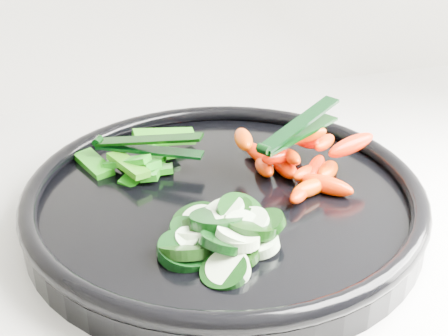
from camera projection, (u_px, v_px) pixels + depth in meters
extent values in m
cube|color=silver|center=(222.00, 221.00, 0.62)|extent=(2.02, 0.62, 0.03)
cylinder|color=black|center=(224.00, 207.00, 0.59)|extent=(0.43, 0.43, 0.02)
torus|color=black|center=(224.00, 191.00, 0.58)|extent=(0.44, 0.44, 0.02)
cylinder|color=black|center=(224.00, 271.00, 0.48)|extent=(0.05, 0.05, 0.02)
cylinder|color=beige|center=(228.00, 269.00, 0.48)|extent=(0.05, 0.05, 0.02)
cylinder|color=black|center=(186.00, 250.00, 0.50)|extent=(0.05, 0.05, 0.03)
cylinder|color=#E3F6C5|center=(191.00, 235.00, 0.52)|extent=(0.03, 0.03, 0.02)
cylinder|color=black|center=(190.00, 233.00, 0.52)|extent=(0.05, 0.05, 0.02)
cylinder|color=#D6F3C2|center=(192.00, 242.00, 0.51)|extent=(0.04, 0.04, 0.02)
cylinder|color=black|center=(237.00, 255.00, 0.50)|extent=(0.05, 0.05, 0.02)
cylinder|color=beige|center=(259.00, 244.00, 0.51)|extent=(0.04, 0.04, 0.02)
cylinder|color=black|center=(196.00, 219.00, 0.54)|extent=(0.05, 0.05, 0.02)
cylinder|color=beige|center=(199.00, 218.00, 0.54)|extent=(0.04, 0.04, 0.02)
cylinder|color=black|center=(196.00, 243.00, 0.51)|extent=(0.07, 0.07, 0.02)
cylinder|color=#D6F2C1|center=(180.00, 243.00, 0.51)|extent=(0.04, 0.04, 0.01)
cylinder|color=black|center=(187.00, 251.00, 0.50)|extent=(0.07, 0.07, 0.02)
cylinder|color=#D5EEBE|center=(183.00, 252.00, 0.50)|extent=(0.05, 0.05, 0.02)
cylinder|color=black|center=(190.00, 241.00, 0.51)|extent=(0.05, 0.05, 0.03)
cylinder|color=#D6EFBF|center=(197.00, 243.00, 0.51)|extent=(0.03, 0.03, 0.02)
cylinder|color=black|center=(264.00, 224.00, 0.52)|extent=(0.05, 0.05, 0.02)
cylinder|color=beige|center=(250.00, 224.00, 0.52)|extent=(0.04, 0.04, 0.02)
cylinder|color=black|center=(217.00, 219.00, 0.52)|extent=(0.06, 0.06, 0.02)
cylinder|color=#DFF4C3|center=(215.00, 218.00, 0.53)|extent=(0.03, 0.03, 0.01)
cylinder|color=black|center=(223.00, 242.00, 0.50)|extent=(0.05, 0.04, 0.03)
cylinder|color=#D2EFBF|center=(237.00, 238.00, 0.50)|extent=(0.04, 0.04, 0.03)
cylinder|color=black|center=(240.00, 214.00, 0.53)|extent=(0.06, 0.05, 0.03)
cylinder|color=#DDF8C6|center=(242.00, 228.00, 0.51)|extent=(0.04, 0.04, 0.02)
cylinder|color=black|center=(232.00, 212.00, 0.53)|extent=(0.04, 0.04, 0.02)
cylinder|color=#D1EFBF|center=(225.00, 211.00, 0.53)|extent=(0.04, 0.04, 0.02)
cylinder|color=black|center=(252.00, 225.00, 0.52)|extent=(0.07, 0.07, 0.02)
cylinder|color=beige|center=(240.00, 241.00, 0.50)|extent=(0.04, 0.04, 0.02)
ellipsoid|color=#FF2500|center=(315.00, 171.00, 0.61)|extent=(0.04, 0.05, 0.03)
ellipsoid|color=#DA4A00|center=(311.00, 188.00, 0.58)|extent=(0.05, 0.04, 0.02)
ellipsoid|color=#F94E00|center=(327.00, 185.00, 0.59)|extent=(0.05, 0.05, 0.02)
ellipsoid|color=#E64900|center=(264.00, 167.00, 0.62)|extent=(0.02, 0.05, 0.03)
ellipsoid|color=#FF6300|center=(328.00, 171.00, 0.61)|extent=(0.05, 0.05, 0.03)
ellipsoid|color=#FE3E00|center=(285.00, 167.00, 0.62)|extent=(0.02, 0.05, 0.02)
ellipsoid|color=red|center=(300.00, 194.00, 0.57)|extent=(0.04, 0.04, 0.02)
ellipsoid|color=#FF2E00|center=(308.00, 173.00, 0.61)|extent=(0.05, 0.03, 0.02)
ellipsoid|color=#F93000|center=(258.00, 154.00, 0.64)|extent=(0.03, 0.05, 0.02)
ellipsoid|color=#E30C00|center=(304.00, 140.00, 0.64)|extent=(0.03, 0.06, 0.03)
ellipsoid|color=#FF3300|center=(291.00, 157.00, 0.61)|extent=(0.02, 0.04, 0.02)
ellipsoid|color=#FF2E00|center=(278.00, 157.00, 0.61)|extent=(0.05, 0.03, 0.02)
ellipsoid|color=#F84F00|center=(324.00, 142.00, 0.63)|extent=(0.04, 0.04, 0.02)
ellipsoid|color=#DF3500|center=(303.00, 135.00, 0.62)|extent=(0.05, 0.03, 0.03)
ellipsoid|color=#E05A00|center=(243.00, 139.00, 0.61)|extent=(0.02, 0.05, 0.02)
ellipsoid|color=#E15900|center=(288.00, 138.00, 0.61)|extent=(0.04, 0.02, 0.02)
ellipsoid|color=#FF1800|center=(351.00, 145.00, 0.60)|extent=(0.06, 0.03, 0.02)
cube|color=#09680A|center=(153.00, 170.00, 0.62)|extent=(0.03, 0.05, 0.02)
cube|color=#0D6209|center=(156.00, 158.00, 0.64)|extent=(0.05, 0.05, 0.03)
cube|color=#126209|center=(165.00, 151.00, 0.66)|extent=(0.03, 0.05, 0.02)
cube|color=#176D0A|center=(153.00, 171.00, 0.62)|extent=(0.04, 0.02, 0.01)
cube|color=#0A6809|center=(144.00, 168.00, 0.62)|extent=(0.06, 0.06, 0.02)
cube|color=#10730A|center=(94.00, 164.00, 0.63)|extent=(0.04, 0.06, 0.01)
cube|color=#0A6F10|center=(134.00, 164.00, 0.63)|extent=(0.05, 0.07, 0.03)
cube|color=#106F0A|center=(127.00, 162.00, 0.61)|extent=(0.05, 0.04, 0.02)
cube|color=#216409|center=(128.00, 165.00, 0.61)|extent=(0.04, 0.06, 0.01)
cube|color=#1D6109|center=(165.00, 137.00, 0.66)|extent=(0.07, 0.03, 0.02)
cylinder|color=black|center=(264.00, 149.00, 0.56)|extent=(0.01, 0.01, 0.01)
cube|color=black|center=(299.00, 134.00, 0.60)|extent=(0.10, 0.07, 0.00)
cube|color=black|center=(300.00, 123.00, 0.60)|extent=(0.10, 0.07, 0.02)
cylinder|color=black|center=(98.00, 141.00, 0.63)|extent=(0.01, 0.01, 0.01)
cube|color=black|center=(149.00, 150.00, 0.62)|extent=(0.10, 0.07, 0.00)
cube|color=black|center=(149.00, 140.00, 0.62)|extent=(0.10, 0.07, 0.02)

